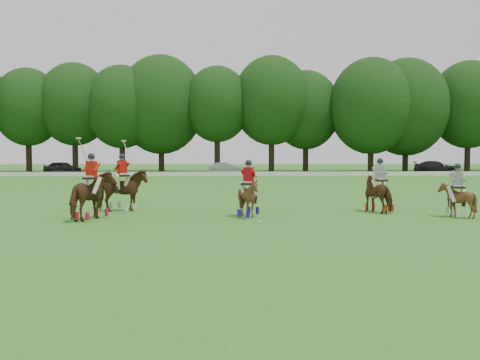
{
  "coord_description": "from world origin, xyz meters",
  "views": [
    {
      "loc": [
        0.41,
        -17.23,
        2.56
      ],
      "look_at": [
        1.18,
        4.2,
        1.4
      ],
      "focal_mm": 40.0,
      "sensor_mm": 36.0,
      "label": 1
    }
  ],
  "objects_px": {
    "car_right": "(436,167)",
    "polo_red_c": "(248,197)",
    "polo_stripe_a": "(380,193)",
    "polo_ball": "(260,222)",
    "car_left": "(63,168)",
    "car_mid": "(226,168)",
    "polo_red_a": "(92,195)",
    "polo_stripe_b": "(457,198)",
    "polo_red_b": "(122,190)"
  },
  "relations": [
    {
      "from": "car_right",
      "to": "polo_red_c",
      "type": "xyz_separation_m",
      "value": [
        -23.4,
        -39.18,
        0.06
      ]
    },
    {
      "from": "polo_stripe_a",
      "to": "polo_ball",
      "type": "relative_size",
      "value": 25.12
    },
    {
      "from": "polo_stripe_a",
      "to": "polo_ball",
      "type": "bearing_deg",
      "value": -148.04
    },
    {
      "from": "car_left",
      "to": "car_mid",
      "type": "bearing_deg",
      "value": -70.37
    },
    {
      "from": "polo_red_a",
      "to": "polo_ball",
      "type": "relative_size",
      "value": 33.54
    },
    {
      "from": "polo_red_c",
      "to": "polo_stripe_b",
      "type": "distance_m",
      "value": 8.07
    },
    {
      "from": "car_right",
      "to": "polo_red_a",
      "type": "height_order",
      "value": "polo_red_a"
    },
    {
      "from": "polo_red_b",
      "to": "polo_stripe_a",
      "type": "relative_size",
      "value": 1.32
    },
    {
      "from": "car_right",
      "to": "polo_red_a",
      "type": "distance_m",
      "value": 49.37
    },
    {
      "from": "car_right",
      "to": "polo_stripe_a",
      "type": "relative_size",
      "value": 2.21
    },
    {
      "from": "car_left",
      "to": "polo_stripe_a",
      "type": "distance_m",
      "value": 44.74
    },
    {
      "from": "car_mid",
      "to": "polo_ball",
      "type": "bearing_deg",
      "value": -175.03
    },
    {
      "from": "car_right",
      "to": "polo_red_a",
      "type": "bearing_deg",
      "value": 164.67
    },
    {
      "from": "car_right",
      "to": "polo_red_a",
      "type": "relative_size",
      "value": 1.65
    },
    {
      "from": "car_right",
      "to": "polo_stripe_b",
      "type": "distance_m",
      "value": 42.33
    },
    {
      "from": "polo_red_b",
      "to": "car_right",
      "type": "bearing_deg",
      "value": 52.25
    },
    {
      "from": "polo_red_c",
      "to": "polo_ball",
      "type": "distance_m",
      "value": 1.94
    },
    {
      "from": "polo_red_c",
      "to": "polo_ball",
      "type": "bearing_deg",
      "value": -79.9
    },
    {
      "from": "polo_red_a",
      "to": "polo_stripe_b",
      "type": "bearing_deg",
      "value": 1.28
    },
    {
      "from": "polo_red_b",
      "to": "polo_stripe_b",
      "type": "distance_m",
      "value": 13.53
    },
    {
      "from": "polo_stripe_a",
      "to": "polo_ball",
      "type": "distance_m",
      "value": 6.26
    },
    {
      "from": "car_right",
      "to": "car_mid",
      "type": "bearing_deg",
      "value": 111.03
    },
    {
      "from": "car_left",
      "to": "polo_ball",
      "type": "relative_size",
      "value": 47.05
    },
    {
      "from": "car_left",
      "to": "polo_red_a",
      "type": "xyz_separation_m",
      "value": [
        12.72,
        -39.77,
        0.19
      ]
    },
    {
      "from": "polo_stripe_b",
      "to": "polo_red_a",
      "type": "bearing_deg",
      "value": -178.72
    },
    {
      "from": "polo_stripe_a",
      "to": "polo_ball",
      "type": "height_order",
      "value": "polo_stripe_a"
    },
    {
      "from": "car_left",
      "to": "car_right",
      "type": "height_order",
      "value": "car_right"
    },
    {
      "from": "polo_red_a",
      "to": "polo_red_c",
      "type": "xyz_separation_m",
      "value": [
        5.86,
        0.58,
        -0.13
      ]
    },
    {
      "from": "car_left",
      "to": "car_mid",
      "type": "xyz_separation_m",
      "value": [
        18.08,
        0.0,
        -0.06
      ]
    },
    {
      "from": "car_mid",
      "to": "polo_red_c",
      "type": "height_order",
      "value": "polo_red_c"
    },
    {
      "from": "car_mid",
      "to": "car_right",
      "type": "height_order",
      "value": "car_right"
    },
    {
      "from": "car_mid",
      "to": "car_right",
      "type": "xyz_separation_m",
      "value": [
        23.91,
        0.0,
        0.06
      ]
    },
    {
      "from": "polo_red_a",
      "to": "polo_red_c",
      "type": "bearing_deg",
      "value": 5.67
    },
    {
      "from": "car_right",
      "to": "polo_ball",
      "type": "bearing_deg",
      "value": 171.6
    },
    {
      "from": "polo_red_b",
      "to": "polo_stripe_a",
      "type": "height_order",
      "value": "polo_red_b"
    },
    {
      "from": "polo_red_a",
      "to": "polo_red_b",
      "type": "height_order",
      "value": "polo_red_a"
    },
    {
      "from": "car_mid",
      "to": "car_right",
      "type": "bearing_deg",
      "value": -86.17
    },
    {
      "from": "car_mid",
      "to": "polo_red_a",
      "type": "xyz_separation_m",
      "value": [
        -5.36,
        -39.77,
        0.25
      ]
    },
    {
      "from": "car_mid",
      "to": "car_left",
      "type": "bearing_deg",
      "value": 93.83
    },
    {
      "from": "car_right",
      "to": "polo_stripe_a",
      "type": "xyz_separation_m",
      "value": [
        -17.82,
        -37.66,
        0.09
      ]
    },
    {
      "from": "polo_red_c",
      "to": "polo_stripe_b",
      "type": "xyz_separation_m",
      "value": [
        8.07,
        -0.27,
        -0.06
      ]
    },
    {
      "from": "car_mid",
      "to": "polo_ball",
      "type": "relative_size",
      "value": 44.77
    },
    {
      "from": "polo_red_c",
      "to": "polo_stripe_b",
      "type": "relative_size",
      "value": 1.06
    },
    {
      "from": "car_mid",
      "to": "polo_stripe_b",
      "type": "relative_size",
      "value": 1.93
    },
    {
      "from": "car_left",
      "to": "polo_stripe_b",
      "type": "relative_size",
      "value": 2.03
    },
    {
      "from": "car_left",
      "to": "car_mid",
      "type": "distance_m",
      "value": 18.08
    },
    {
      "from": "car_right",
      "to": "polo_ball",
      "type": "relative_size",
      "value": 55.45
    },
    {
      "from": "car_mid",
      "to": "polo_stripe_a",
      "type": "height_order",
      "value": "polo_stripe_a"
    },
    {
      "from": "polo_stripe_b",
      "to": "polo_ball",
      "type": "bearing_deg",
      "value": -169.13
    },
    {
      "from": "polo_ball",
      "to": "polo_red_b",
      "type": "bearing_deg",
      "value": 144.59
    }
  ]
}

